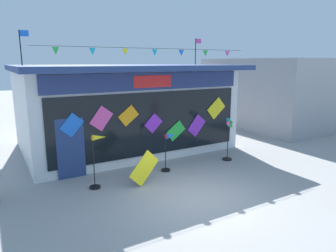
{
  "coord_description": "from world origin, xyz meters",
  "views": [
    {
      "loc": [
        -4.82,
        -6.52,
        3.77
      ],
      "look_at": [
        0.87,
        3.14,
        1.42
      ],
      "focal_mm": 32.78,
      "sensor_mm": 36.0,
      "label": 1
    }
  ],
  "objects_px": {
    "display_kite_on_ground": "(144,168)",
    "wind_spinner_center_left": "(229,134)",
    "wind_spinner_far_left": "(97,155)",
    "kite_shop_building": "(123,106)",
    "wind_spinner_left": "(169,145)"
  },
  "relations": [
    {
      "from": "display_kite_on_ground",
      "to": "wind_spinner_center_left",
      "type": "bearing_deg",
      "value": 8.4
    },
    {
      "from": "wind_spinner_far_left",
      "to": "wind_spinner_center_left",
      "type": "xyz_separation_m",
      "value": [
        5.19,
        0.04,
        0.0
      ]
    },
    {
      "from": "kite_shop_building",
      "to": "display_kite_on_ground",
      "type": "bearing_deg",
      "value": -104.98
    },
    {
      "from": "wind_spinner_far_left",
      "to": "display_kite_on_ground",
      "type": "distance_m",
      "value": 1.49
    },
    {
      "from": "wind_spinner_far_left",
      "to": "kite_shop_building",
      "type": "bearing_deg",
      "value": 58.19
    },
    {
      "from": "wind_spinner_far_left",
      "to": "wind_spinner_left",
      "type": "xyz_separation_m",
      "value": [
        2.63,
        0.21,
        -0.13
      ]
    },
    {
      "from": "kite_shop_building",
      "to": "wind_spinner_left",
      "type": "distance_m",
      "value": 3.97
    },
    {
      "from": "kite_shop_building",
      "to": "display_kite_on_ground",
      "type": "xyz_separation_m",
      "value": [
        -1.23,
        -4.61,
        -1.29
      ]
    },
    {
      "from": "wind_spinner_center_left",
      "to": "display_kite_on_ground",
      "type": "bearing_deg",
      "value": -171.6
    },
    {
      "from": "wind_spinner_far_left",
      "to": "wind_spinner_center_left",
      "type": "height_order",
      "value": "wind_spinner_center_left"
    },
    {
      "from": "wind_spinner_far_left",
      "to": "display_kite_on_ground",
      "type": "bearing_deg",
      "value": -22.69
    },
    {
      "from": "wind_spinner_left",
      "to": "wind_spinner_center_left",
      "type": "height_order",
      "value": "wind_spinner_center_left"
    },
    {
      "from": "display_kite_on_ground",
      "to": "kite_shop_building",
      "type": "bearing_deg",
      "value": 75.02
    },
    {
      "from": "wind_spinner_far_left",
      "to": "wind_spinner_center_left",
      "type": "distance_m",
      "value": 5.19
    },
    {
      "from": "kite_shop_building",
      "to": "wind_spinner_far_left",
      "type": "distance_m",
      "value": 4.86
    }
  ]
}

